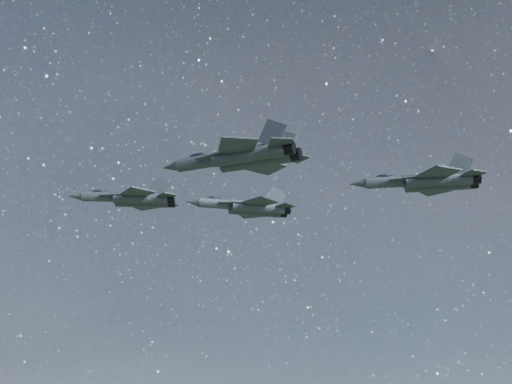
{
  "coord_description": "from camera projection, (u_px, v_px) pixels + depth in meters",
  "views": [
    {
      "loc": [
        9.69,
        -79.2,
        116.51
      ],
      "look_at": [
        1.91,
        -0.16,
        142.55
      ],
      "focal_mm": 42.0,
      "sensor_mm": 36.0,
      "label": 1
    }
  ],
  "objects": [
    {
      "name": "jet_lead",
      "position": [
        133.0,
        199.0,
        86.06
      ],
      "size": [
        16.13,
        11.15,
        4.05
      ],
      "rotation": [
        0.0,
        0.0,
        0.17
      ],
      "color": "#2F363B"
    },
    {
      "name": "jet_slot",
      "position": [
        427.0,
        182.0,
        86.29
      ],
      "size": [
        19.16,
        13.51,
        4.85
      ],
      "rotation": [
        0.0,
        0.0,
        -0.07
      ],
      "color": "#2F363B"
    },
    {
      "name": "jet_left",
      "position": [
        248.0,
        207.0,
        95.62
      ],
      "size": [
        17.71,
        11.82,
        4.49
      ],
      "rotation": [
        0.0,
        0.0,
        0.34
      ],
      "color": "#2F363B"
    },
    {
      "name": "jet_right",
      "position": [
        241.0,
        157.0,
        66.72
      ],
      "size": [
        17.77,
        11.93,
        4.49
      ],
      "rotation": [
        0.0,
        0.0,
        -0.31
      ],
      "color": "#2F363B"
    }
  ]
}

